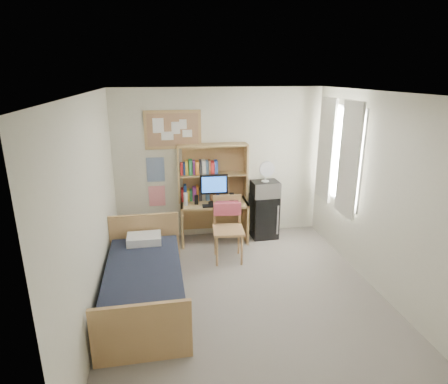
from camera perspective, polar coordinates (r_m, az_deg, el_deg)
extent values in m
cube|color=gray|center=(5.14, 3.15, -15.68)|extent=(3.60, 4.20, 0.02)
cube|color=white|center=(4.30, 3.75, 14.81)|extent=(3.60, 4.20, 0.02)
cube|color=silver|center=(6.53, -0.72, 4.26)|extent=(3.60, 0.04, 2.60)
cube|color=silver|center=(2.75, 13.69, -16.15)|extent=(3.60, 0.04, 2.60)
cube|color=silver|center=(4.52, -19.46, -2.94)|extent=(0.04, 4.20, 2.60)
cube|color=silver|center=(5.25, 22.96, -0.53)|extent=(0.04, 4.20, 2.60)
cube|color=white|center=(6.16, 17.03, 5.52)|extent=(0.10, 1.40, 1.70)
cube|color=silver|center=(5.80, 18.49, 4.67)|extent=(0.04, 0.55, 1.70)
cube|color=silver|center=(6.50, 15.24, 6.28)|extent=(0.04, 0.55, 1.70)
cube|color=#A57B57|center=(6.33, -7.80, 9.39)|extent=(0.94, 0.03, 0.64)
cube|color=#22498B|center=(6.46, -10.40, 3.36)|extent=(0.30, 0.01, 0.42)
cube|color=#F12A41|center=(6.59, -10.18, -0.60)|extent=(0.28, 0.01, 0.36)
cube|color=tan|center=(6.51, -1.54, -4.52)|extent=(1.16, 0.61, 0.71)
cube|color=tan|center=(5.79, 0.66, -5.77)|extent=(0.55, 0.55, 1.02)
cube|color=black|center=(6.72, 6.07, -3.66)|extent=(0.47, 0.47, 0.76)
cube|color=black|center=(4.91, -12.01, -14.01)|extent=(0.98, 1.93, 0.53)
cube|color=tan|center=(6.39, -1.75, 3.00)|extent=(1.20, 0.35, 0.97)
cube|color=black|center=(6.25, -1.53, 0.41)|extent=(0.47, 0.05, 0.50)
cube|color=black|center=(6.20, -1.37, -2.08)|extent=(0.43, 0.15, 0.02)
cube|color=black|center=(6.28, -4.24, -1.19)|extent=(0.07, 0.07, 0.16)
cube|color=black|center=(6.34, 1.18, -0.90)|extent=(0.07, 0.07, 0.17)
cylinder|color=silver|center=(6.23, -5.88, -1.09)|extent=(0.07, 0.07, 0.22)
cube|color=#E5576C|center=(5.87, 0.48, -2.49)|extent=(0.44, 0.17, 0.21)
cube|color=silver|center=(6.54, 6.26, 0.48)|extent=(0.48, 0.37, 0.27)
cylinder|color=silver|center=(6.45, 6.35, 3.00)|extent=(0.27, 0.27, 0.33)
cube|color=silver|center=(5.43, -12.07, -6.99)|extent=(0.48, 0.34, 0.11)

